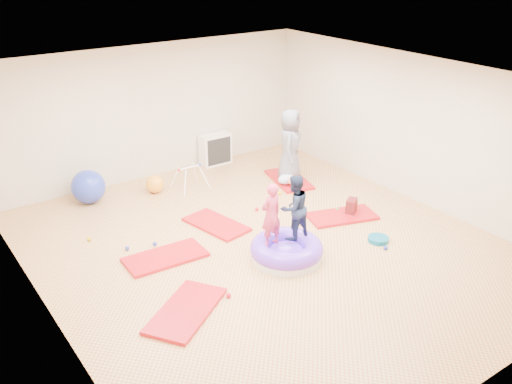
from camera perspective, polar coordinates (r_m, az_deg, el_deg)
room at (r=8.93m, az=1.11°, el=2.30°), size 7.01×8.01×2.81m
gym_mat_front_left at (r=8.05m, az=-7.03°, el=-11.69°), size 1.47×1.29×0.06m
gym_mat_mid_left at (r=9.32m, az=-9.05°, el=-6.45°), size 1.32×0.71×0.05m
gym_mat_center_back at (r=10.24m, az=-3.99°, el=-3.25°), size 0.83×1.31×0.05m
gym_mat_right at (r=10.63m, az=8.59°, el=-2.40°), size 1.37×0.96×0.05m
gym_mat_rear_right at (r=12.12m, az=3.30°, el=1.26°), size 0.94×1.39×0.05m
inflatable_cushion at (r=9.16m, az=3.07°, el=-5.89°), size 1.17×1.17×0.37m
child_pink at (r=8.76m, az=1.51°, el=-2.00°), size 0.40×0.27×1.04m
child_navy at (r=8.97m, az=3.85°, el=-1.28°), size 0.54×0.43×1.08m
adult_caregiver at (r=11.78m, az=3.42°, el=4.66°), size 0.87×0.86×1.52m
infant at (r=11.77m, az=3.19°, el=1.30°), size 0.39×0.40×0.23m
ball_pit_balls at (r=9.79m, az=-1.66°, el=-4.47°), size 4.30×3.19×0.07m
exercise_ball_blue at (r=11.45m, az=-16.43°, el=0.51°), size 0.66×0.66×0.66m
exercise_ball_orange at (r=11.66m, az=-10.08°, el=0.80°), size 0.37×0.37×0.37m
infant_play_gym at (r=11.65m, az=-6.63°, el=1.78°), size 0.65×0.61×0.49m
cube_shelf at (r=12.95m, az=-4.08°, el=4.28°), size 0.70×0.34×0.70m
balance_disc at (r=9.91m, az=12.13°, el=-4.65°), size 0.35×0.35×0.08m
backpack at (r=10.71m, az=9.52°, el=-1.48°), size 0.31×0.28×0.31m
yellow_toy at (r=8.09m, az=-6.38°, el=-11.54°), size 0.22×0.22×0.03m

